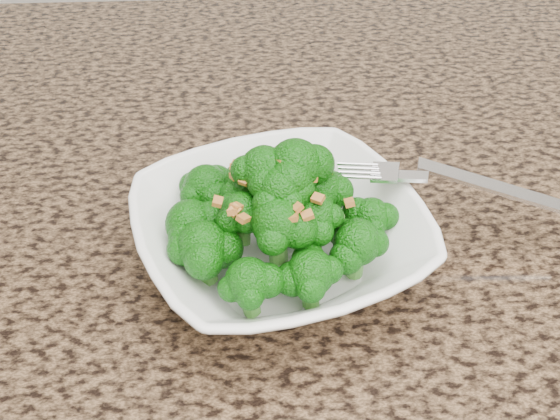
{
  "coord_description": "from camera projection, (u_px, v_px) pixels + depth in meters",
  "views": [
    {
      "loc": [
        -0.17,
        -0.05,
        1.26
      ],
      "look_at": [
        -0.15,
        0.33,
        0.95
      ],
      "focal_mm": 45.0,
      "sensor_mm": 36.0,
      "label": 1
    }
  ],
  "objects": [
    {
      "name": "granite_counter",
      "position": [
        483.0,
        295.0,
        0.51
      ],
      "size": [
        1.64,
        1.04,
        0.03
      ],
      "primitive_type": "cube",
      "color": "brown",
      "rests_on": "cabinet"
    },
    {
      "name": "bowl",
      "position": [
        280.0,
        237.0,
        0.5
      ],
      "size": [
        0.26,
        0.26,
        0.05
      ],
      "primitive_type": "imported",
      "rotation": [
        0.0,
        0.0,
        0.34
      ],
      "color": "white",
      "rests_on": "granite_counter"
    },
    {
      "name": "broccoli_pile",
      "position": [
        280.0,
        174.0,
        0.47
      ],
      "size": [
        0.18,
        0.18,
        0.06
      ],
      "primitive_type": null,
      "color": "#105F0A",
      "rests_on": "bowl"
    },
    {
      "name": "garlic_topping",
      "position": [
        280.0,
        130.0,
        0.45
      ],
      "size": [
        0.11,
        0.11,
        0.01
      ],
      "primitive_type": null,
      "color": "#B3712B",
      "rests_on": "broccoli_pile"
    },
    {
      "name": "fork",
      "position": [
        418.0,
        176.0,
        0.51
      ],
      "size": [
        0.19,
        0.08,
        0.01
      ],
      "primitive_type": null,
      "rotation": [
        0.0,
        0.0,
        -0.26
      ],
      "color": "silver",
      "rests_on": "bowl"
    }
  ]
}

